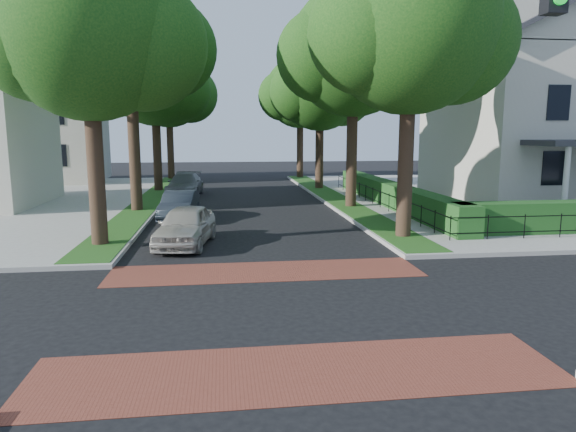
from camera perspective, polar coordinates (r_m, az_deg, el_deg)
name	(u,v)px	position (r m, az deg, el deg)	size (l,w,h in m)	color
ground	(278,308)	(12.00, -1.14, -10.22)	(120.00, 120.00, 0.00)	black
sidewalk_ne	(548,194)	(36.86, 26.96, 2.15)	(30.00, 30.00, 0.15)	gray
crosswalk_far	(266,271)	(15.03, -2.46, -6.16)	(9.00, 2.20, 0.01)	brown
crosswalk_near	(298,372)	(9.06, 1.12, -16.91)	(9.00, 2.20, 0.01)	brown
grass_strip_ne	(332,196)	(31.29, 4.96, 2.18)	(1.60, 29.80, 0.02)	#264B15
grass_strip_nw	(150,199)	(30.87, -15.05, 1.80)	(1.60, 29.80, 0.02)	#264B15
tree_right_near	(411,30)	(20.02, 13.50, 19.45)	(7.75, 6.67, 10.66)	black
tree_right_mid	(355,53)	(27.64, 7.41, 17.49)	(8.25, 7.09, 11.22)	black
tree_right_far	(321,89)	(36.23, 3.67, 13.85)	(7.25, 6.23, 9.74)	black
tree_right_back	(301,94)	(45.11, 1.45, 13.42)	(7.50, 6.45, 10.20)	black
tree_left_near	(92,33)	(19.22, -20.90, 18.46)	(7.50, 6.45, 10.20)	black
tree_left_mid	(132,41)	(27.17, -16.92, 18.08)	(8.00, 6.88, 11.48)	black
tree_left_far	(156,84)	(35.84, -14.42, 13.98)	(7.00, 6.02, 9.86)	black
tree_left_back	(170,91)	(44.81, -12.99, 13.40)	(7.75, 6.66, 10.44)	black
hedge_main_road	(391,194)	(27.90, 11.38, 2.39)	(1.00, 18.00, 1.20)	#1C4A19
fence_main_road	(376,197)	(27.68, 9.80, 2.07)	(0.06, 18.00, 0.90)	black
house_victorian	(559,96)	(33.04, 27.85, 11.72)	(13.00, 13.05, 12.48)	beige
house_left_far	(39,119)	(45.55, -25.96, 9.66)	(10.00, 9.00, 10.14)	beige
parked_car_front	(186,226)	(18.67, -11.32, -1.06)	(1.68, 4.18, 1.42)	#B1AC9F
parked_car_middle	(179,206)	(24.26, -11.97, 1.15)	(1.40, 4.01, 1.32)	black
parked_car_rear	(185,185)	(33.47, -11.38, 3.45)	(2.00, 4.91, 1.42)	slate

